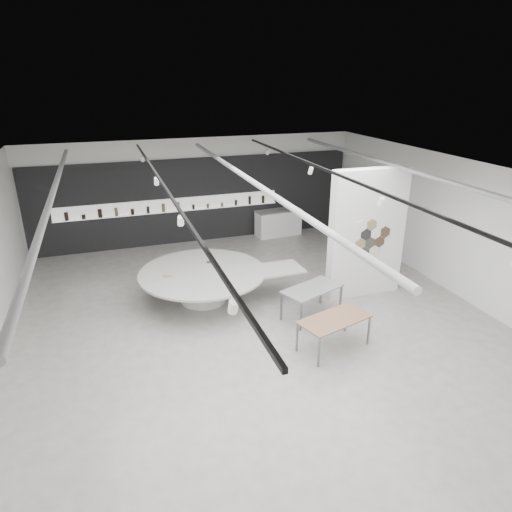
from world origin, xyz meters
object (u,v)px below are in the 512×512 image
object	(u,v)px
kitchen_counter	(278,223)
display_island	(206,281)
partition_column	(367,234)
sample_table_stone	(312,291)
sample_table_wood	(334,321)

from	to	relation	value
kitchen_counter	display_island	bearing A→B (deg)	-136.02
partition_column	kitchen_counter	xyz separation A→B (m)	(-0.44, 5.53, -1.29)
partition_column	sample_table_stone	world-z (taller)	partition_column
partition_column	sample_table_stone	size ratio (longest dim) A/B	2.06
partition_column	display_island	distance (m)	4.63
sample_table_wood	sample_table_stone	bearing A→B (deg)	84.03
display_island	sample_table_wood	world-z (taller)	display_island
display_island	kitchen_counter	xyz separation A→B (m)	(3.91, 4.55, -0.07)
partition_column	sample_table_stone	distance (m)	2.37
display_island	sample_table_wood	distance (m)	3.96
partition_column	display_island	bearing A→B (deg)	167.36
display_island	sample_table_wood	xyz separation A→B (m)	(2.22, -3.27, 0.13)
sample_table_stone	kitchen_counter	xyz separation A→B (m)	(1.53, 6.31, -0.23)
partition_column	sample_table_wood	bearing A→B (deg)	-132.86
sample_table_stone	kitchen_counter	size ratio (longest dim) A/B	0.95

